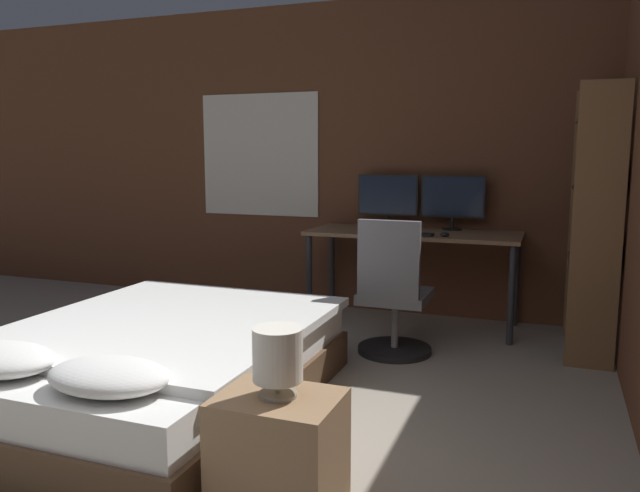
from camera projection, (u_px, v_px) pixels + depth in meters
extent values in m
cube|color=brown|center=(360.00, 158.00, 5.51)|extent=(12.00, 0.06, 2.70)
cube|color=silver|center=(259.00, 155.00, 5.80)|extent=(1.17, 0.01, 1.12)
cube|color=black|center=(260.00, 155.00, 5.81)|extent=(1.09, 0.01, 1.04)
cube|color=brown|center=(160.00, 386.00, 3.49)|extent=(1.53, 2.06, 0.22)
cube|color=white|center=(159.00, 350.00, 3.46)|extent=(1.47, 2.00, 0.19)
cube|color=white|center=(171.00, 323.00, 3.55)|extent=(1.57, 1.73, 0.05)
ellipsoid|color=white|center=(109.00, 376.00, 2.61)|extent=(0.55, 0.38, 0.13)
cube|color=#997551|center=(279.00, 455.00, 2.42)|extent=(0.47, 0.37, 0.48)
cylinder|color=gray|center=(278.00, 394.00, 2.38)|extent=(0.15, 0.15, 0.02)
cylinder|color=gray|center=(278.00, 386.00, 2.38)|extent=(0.02, 0.02, 0.05)
cylinder|color=silver|center=(278.00, 354.00, 2.36)|extent=(0.19, 0.19, 0.20)
cube|color=#846042|center=(413.00, 233.00, 5.03)|extent=(1.69, 0.66, 0.03)
cylinder|color=#2D2D33|center=(309.00, 280.00, 5.10)|extent=(0.05, 0.05, 0.74)
cylinder|color=#2D2D33|center=(511.00, 295.00, 4.55)|extent=(0.05, 0.05, 0.74)
cylinder|color=#2D2D33|center=(332.00, 268.00, 5.62)|extent=(0.05, 0.05, 0.74)
cylinder|color=#2D2D33|center=(516.00, 281.00, 5.07)|extent=(0.05, 0.05, 0.74)
cylinder|color=black|center=(387.00, 226.00, 5.33)|extent=(0.16, 0.16, 0.01)
cylinder|color=black|center=(388.00, 220.00, 5.32)|extent=(0.03, 0.03, 0.09)
cube|color=black|center=(388.00, 195.00, 5.29)|extent=(0.52, 0.03, 0.34)
cube|color=#192338|center=(388.00, 195.00, 5.28)|extent=(0.49, 0.00, 0.31)
cylinder|color=black|center=(452.00, 229.00, 5.14)|extent=(0.16, 0.16, 0.01)
cylinder|color=black|center=(452.00, 223.00, 5.13)|extent=(0.03, 0.03, 0.09)
cube|color=black|center=(453.00, 197.00, 5.10)|extent=(0.52, 0.03, 0.34)
cube|color=#192338|center=(453.00, 197.00, 5.09)|extent=(0.49, 0.00, 0.31)
cube|color=black|center=(407.00, 234.00, 4.82)|extent=(0.40, 0.13, 0.02)
ellipsoid|color=black|center=(445.00, 234.00, 4.71)|extent=(0.07, 0.05, 0.04)
cylinder|color=black|center=(394.00, 349.00, 4.42)|extent=(0.52, 0.52, 0.04)
cylinder|color=gray|center=(395.00, 324.00, 4.39)|extent=(0.05, 0.05, 0.33)
cube|color=slate|center=(395.00, 296.00, 4.36)|extent=(0.47, 0.47, 0.07)
cube|color=slate|center=(389.00, 259.00, 4.12)|extent=(0.42, 0.05, 0.52)
cube|color=brown|center=(597.00, 229.00, 3.95)|extent=(0.31, 0.02, 1.85)
cube|color=brown|center=(591.00, 217.00, 4.64)|extent=(0.31, 0.02, 1.85)
cube|color=brown|center=(591.00, 262.00, 4.34)|extent=(0.31, 0.73, 0.02)
cube|color=brown|center=(596.00, 191.00, 4.26)|extent=(0.31, 0.73, 0.02)
cube|color=brown|center=(601.00, 119.00, 4.19)|extent=(0.31, 0.73, 0.02)
cube|color=#2D4784|center=(595.00, 254.00, 4.01)|extent=(0.25, 0.03, 0.20)
cube|color=#7A387F|center=(595.00, 254.00, 4.04)|extent=(0.25, 0.03, 0.19)
cube|color=orange|center=(595.00, 249.00, 4.08)|extent=(0.25, 0.04, 0.25)
cube|color=gold|center=(594.00, 250.00, 4.13)|extent=(0.25, 0.04, 0.21)
cube|color=#B2332D|center=(594.00, 251.00, 4.17)|extent=(0.25, 0.03, 0.19)
cube|color=#B2332D|center=(594.00, 244.00, 4.21)|extent=(0.25, 0.04, 0.26)
cube|color=#7A387F|center=(593.00, 243.00, 4.25)|extent=(0.25, 0.04, 0.27)
cube|color=teal|center=(601.00, 175.00, 3.93)|extent=(0.25, 0.03, 0.21)
cube|color=#337042|center=(600.00, 176.00, 3.97)|extent=(0.25, 0.04, 0.20)
cube|color=orange|center=(600.00, 174.00, 4.01)|extent=(0.25, 0.03, 0.22)
cube|color=gold|center=(599.00, 175.00, 4.05)|extent=(0.25, 0.04, 0.20)
cube|color=teal|center=(599.00, 173.00, 4.09)|extent=(0.25, 0.03, 0.23)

